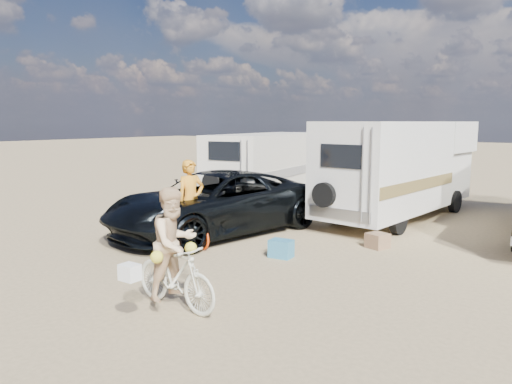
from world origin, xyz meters
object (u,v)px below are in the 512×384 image
Objects in this scene: rv_main at (401,171)px; crate at (377,241)px; bike_woman at (175,275)px; rider_woman at (174,254)px; rider_man at (191,207)px; cooler at (281,249)px; bike_man at (191,228)px; dark_suv at (214,203)px; rv_left at (268,168)px.

crate is (0.77, -3.85, -1.31)m from rv_main.
rider_woman is at bearing 95.03° from bike_woman.
rider_man reaches higher than bike_woman.
cooler is 1.12× the size of crate.
cooler is at bearing -63.37° from bike_man.
rv_main is at bearing 1.87° from bike_woman.
rv_main is 6.02m from cooler.
crate is (4.14, 1.05, -0.66)m from dark_suv.
dark_suv is (-3.37, -4.89, -0.66)m from rv_main.
rider_woman is at bearing -45.44° from dark_suv.
rv_main is 5.00m from rv_left.
cooler is at bearing -63.37° from rider_man.
cooler is at bearing 7.75° from rider_woman.
bike_woman is at bearing -45.44° from dark_suv.
rider_woman reaches higher than bike_man.
rider_man reaches higher than bike_man.
rv_left is 3.37× the size of bike_woman.
crate is at bearing 48.29° from cooler.
rider_man is at bearing -63.20° from dark_suv.
crate is (5.76, -3.97, -1.09)m from rv_left.
bike_man is (1.97, -6.31, -0.84)m from rv_left.
rv_left is at bearing -174.98° from rv_main.
dark_suv is 3.32× the size of bike_woman.
rv_left is (-4.99, 0.13, -0.22)m from rv_main.
rv_main is 3.69× the size of rider_man.
dark_suv is 4.32m from crate.
dark_suv is 1.39m from bike_man.
rider_woman is at bearing -71.58° from rv_left.
dark_suv is 5.28m from bike_woman.
cooler is (-0.17, 3.48, -0.70)m from rider_woman.
rider_woman is (-0.52, -9.32, -0.60)m from rv_main.
bike_man is 0.52m from rider_man.
dark_suv is 3.36× the size of rider_woman.
dark_suv is at bearing 33.54° from bike_man.
bike_man is at bearing -79.61° from rv_left.
dark_suv is 1.34m from rider_man.
rider_woman is at bearing -122.89° from rider_man.
rider_man is 2.49m from cooler.
bike_woman reaches higher than crate.
rv_left reaches higher than dark_suv.
rv_main is 1.16× the size of rv_left.
cooler reaches higher than crate.
bike_woman is 4.10× the size of crate.
rider_man is at bearing -79.61° from rv_left.
rv_main is at bearing 77.63° from cooler.
rv_main is 5.98m from dark_suv.
rider_woman reaches higher than crate.
cooler is (-0.68, -5.84, -1.29)m from rv_main.
rider_man is (-2.51, 3.14, 0.41)m from bike_woman.
rv_main reaches higher than rv_left.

